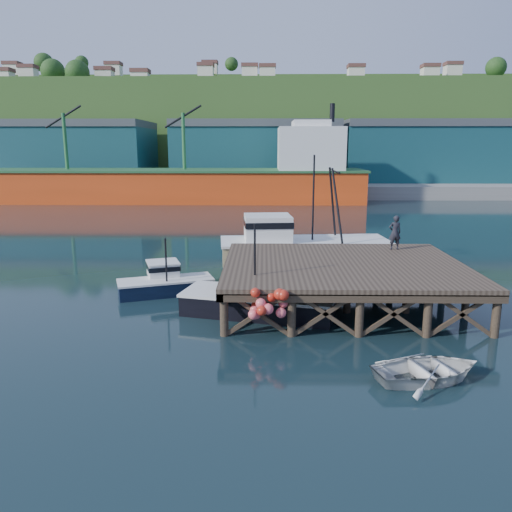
{
  "coord_description": "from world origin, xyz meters",
  "views": [
    {
      "loc": [
        1.47,
        -24.67,
        7.87
      ],
      "look_at": [
        1.04,
        2.0,
        2.0
      ],
      "focal_mm": 35.0,
      "sensor_mm": 36.0,
      "label": 1
    }
  ],
  "objects_px": {
    "boat_navy": "(165,281)",
    "dinghy": "(429,369)",
    "boat_black": "(260,296)",
    "trawler": "(301,245)",
    "dockworker": "(395,233)"
  },
  "relations": [
    {
      "from": "boat_black",
      "to": "trawler",
      "type": "bearing_deg",
      "value": 88.08
    },
    {
      "from": "boat_navy",
      "to": "dinghy",
      "type": "relative_size",
      "value": 1.4
    },
    {
      "from": "boat_navy",
      "to": "trawler",
      "type": "xyz_separation_m",
      "value": [
        7.85,
        5.93,
        0.88
      ]
    },
    {
      "from": "trawler",
      "to": "dinghy",
      "type": "distance_m",
      "value": 16.62
    },
    {
      "from": "boat_black",
      "to": "trawler",
      "type": "relative_size",
      "value": 0.68
    },
    {
      "from": "boat_navy",
      "to": "dinghy",
      "type": "bearing_deg",
      "value": -62.14
    },
    {
      "from": "boat_navy",
      "to": "trawler",
      "type": "relative_size",
      "value": 0.48
    },
    {
      "from": "dinghy",
      "to": "dockworker",
      "type": "distance_m",
      "value": 12.49
    },
    {
      "from": "boat_navy",
      "to": "dockworker",
      "type": "relative_size",
      "value": 2.77
    },
    {
      "from": "dockworker",
      "to": "boat_black",
      "type": "bearing_deg",
      "value": 28.21
    },
    {
      "from": "boat_navy",
      "to": "dinghy",
      "type": "distance_m",
      "value": 15.15
    },
    {
      "from": "boat_black",
      "to": "dockworker",
      "type": "relative_size",
      "value": 3.95
    },
    {
      "from": "trawler",
      "to": "boat_black",
      "type": "bearing_deg",
      "value": -111.09
    },
    {
      "from": "dinghy",
      "to": "dockworker",
      "type": "relative_size",
      "value": 1.98
    },
    {
      "from": "boat_black",
      "to": "boat_navy",
      "type": "bearing_deg",
      "value": 162.61
    }
  ]
}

